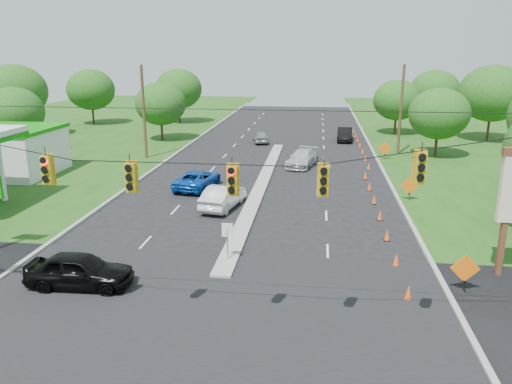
# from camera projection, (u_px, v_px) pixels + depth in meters

# --- Properties ---
(ground) EXTENTS (160.00, 160.00, 0.00)m
(ground) POSITION_uv_depth(u_px,v_px,m) (200.00, 324.00, 19.31)
(ground) COLOR black
(ground) RESTS_ON ground
(cross_street) EXTENTS (160.00, 14.00, 0.02)m
(cross_street) POSITION_uv_depth(u_px,v_px,m) (200.00, 324.00, 19.31)
(cross_street) COLOR black
(cross_street) RESTS_ON ground
(curb_left) EXTENTS (0.25, 110.00, 0.16)m
(curb_left) POSITION_uv_depth(u_px,v_px,m) (170.00, 159.00, 49.16)
(curb_left) COLOR gray
(curb_left) RESTS_ON ground
(curb_right) EXTENTS (0.25, 110.00, 0.16)m
(curb_right) POSITION_uv_depth(u_px,v_px,m) (379.00, 164.00, 46.77)
(curb_right) COLOR gray
(curb_right) RESTS_ON ground
(median) EXTENTS (1.00, 34.00, 0.18)m
(median) POSITION_uv_depth(u_px,v_px,m) (261.00, 185.00, 39.37)
(median) COLOR gray
(median) RESTS_ON ground
(median_sign) EXTENTS (0.55, 0.06, 2.05)m
(median_sign) POSITION_uv_depth(u_px,v_px,m) (227.00, 235.00, 24.65)
(median_sign) COLOR gray
(median_sign) RESTS_ON ground
(signal_span) EXTENTS (25.60, 0.32, 9.00)m
(signal_span) POSITION_uv_depth(u_px,v_px,m) (188.00, 210.00, 17.01)
(signal_span) COLOR #422D1C
(signal_span) RESTS_ON ground
(utility_pole_far_left) EXTENTS (0.28, 0.28, 9.00)m
(utility_pole_far_left) POSITION_uv_depth(u_px,v_px,m) (144.00, 113.00, 48.23)
(utility_pole_far_left) COLOR #422D1C
(utility_pole_far_left) RESTS_ON ground
(utility_pole_far_right) EXTENTS (0.28, 0.28, 9.00)m
(utility_pole_far_right) POSITION_uv_depth(u_px,v_px,m) (401.00, 110.00, 50.04)
(utility_pole_far_right) COLOR #422D1C
(utility_pole_far_right) RESTS_ON ground
(cone_0) EXTENTS (0.32, 0.32, 0.70)m
(cone_0) POSITION_uv_depth(u_px,v_px,m) (408.00, 293.00, 21.10)
(cone_0) COLOR #F24F18
(cone_0) RESTS_ON ground
(cone_1) EXTENTS (0.32, 0.32, 0.70)m
(cone_1) POSITION_uv_depth(u_px,v_px,m) (396.00, 260.00, 24.44)
(cone_1) COLOR #F24F18
(cone_1) RESTS_ON ground
(cone_2) EXTENTS (0.32, 0.32, 0.70)m
(cone_2) POSITION_uv_depth(u_px,v_px,m) (387.00, 235.00, 27.78)
(cone_2) COLOR #F24F18
(cone_2) RESTS_ON ground
(cone_3) EXTENTS (0.32, 0.32, 0.70)m
(cone_3) POSITION_uv_depth(u_px,v_px,m) (380.00, 215.00, 31.13)
(cone_3) COLOR #F24F18
(cone_3) RESTS_ON ground
(cone_4) EXTENTS (0.32, 0.32, 0.70)m
(cone_4) POSITION_uv_depth(u_px,v_px,m) (374.00, 199.00, 34.47)
(cone_4) COLOR #F24F18
(cone_4) RESTS_ON ground
(cone_5) EXTENTS (0.32, 0.32, 0.70)m
(cone_5) POSITION_uv_depth(u_px,v_px,m) (369.00, 186.00, 37.81)
(cone_5) COLOR #F24F18
(cone_5) RESTS_ON ground
(cone_6) EXTENTS (0.32, 0.32, 0.70)m
(cone_6) POSITION_uv_depth(u_px,v_px,m) (365.00, 175.00, 41.16)
(cone_6) COLOR #F24F18
(cone_6) RESTS_ON ground
(cone_7) EXTENTS (0.32, 0.32, 0.70)m
(cone_7) POSITION_uv_depth(u_px,v_px,m) (369.00, 166.00, 44.43)
(cone_7) COLOR #F24F18
(cone_7) RESTS_ON ground
(cone_8) EXTENTS (0.32, 0.32, 0.70)m
(cone_8) POSITION_uv_depth(u_px,v_px,m) (365.00, 158.00, 47.77)
(cone_8) COLOR #F24F18
(cone_8) RESTS_ON ground
(cone_9) EXTENTS (0.32, 0.32, 0.70)m
(cone_9) POSITION_uv_depth(u_px,v_px,m) (362.00, 151.00, 51.11)
(cone_9) COLOR #F24F18
(cone_9) RESTS_ON ground
(cone_10) EXTENTS (0.32, 0.32, 0.70)m
(cone_10) POSITION_uv_depth(u_px,v_px,m) (360.00, 145.00, 54.46)
(cone_10) COLOR #F24F18
(cone_10) RESTS_ON ground
(cone_11) EXTENTS (0.32, 0.32, 0.70)m
(cone_11) POSITION_uv_depth(u_px,v_px,m) (358.00, 140.00, 57.80)
(cone_11) COLOR #F24F18
(cone_11) RESTS_ON ground
(cone_12) EXTENTS (0.32, 0.32, 0.70)m
(cone_12) POSITION_uv_depth(u_px,v_px,m) (356.00, 135.00, 61.14)
(cone_12) COLOR #F24F18
(cone_12) RESTS_ON ground
(cone_13) EXTENTS (0.32, 0.32, 0.70)m
(cone_13) POSITION_uv_depth(u_px,v_px,m) (354.00, 130.00, 64.49)
(cone_13) COLOR #F24F18
(cone_13) RESTS_ON ground
(work_sign_0) EXTENTS (1.27, 0.58, 1.37)m
(work_sign_0) POSITION_uv_depth(u_px,v_px,m) (465.00, 270.00, 21.56)
(work_sign_0) COLOR black
(work_sign_0) RESTS_ON ground
(work_sign_1) EXTENTS (1.27, 0.58, 1.37)m
(work_sign_1) POSITION_uv_depth(u_px,v_px,m) (410.00, 186.00, 34.93)
(work_sign_1) COLOR black
(work_sign_1) RESTS_ON ground
(work_sign_2) EXTENTS (1.27, 0.58, 1.37)m
(work_sign_2) POSITION_uv_depth(u_px,v_px,m) (385.00, 149.00, 48.30)
(work_sign_2) COLOR black
(work_sign_2) RESTS_ON ground
(tree_2) EXTENTS (5.88, 5.88, 6.86)m
(tree_2) POSITION_uv_depth(u_px,v_px,m) (14.00, 112.00, 49.87)
(tree_2) COLOR black
(tree_2) RESTS_ON ground
(tree_3) EXTENTS (7.56, 7.56, 8.82)m
(tree_3) POSITION_uv_depth(u_px,v_px,m) (15.00, 91.00, 59.80)
(tree_3) COLOR black
(tree_3) RESTS_ON ground
(tree_4) EXTENTS (6.72, 6.72, 7.84)m
(tree_4) POSITION_uv_depth(u_px,v_px,m) (91.00, 90.00, 70.95)
(tree_4) COLOR black
(tree_4) RESTS_ON ground
(tree_5) EXTENTS (5.88, 5.88, 6.86)m
(tree_5) POSITION_uv_depth(u_px,v_px,m) (161.00, 104.00, 58.00)
(tree_5) COLOR black
(tree_5) RESTS_ON ground
(tree_6) EXTENTS (6.72, 6.72, 7.84)m
(tree_6) POSITION_uv_depth(u_px,v_px,m) (179.00, 89.00, 72.40)
(tree_6) COLOR black
(tree_6) RESTS_ON ground
(tree_9) EXTENTS (5.88, 5.88, 6.86)m
(tree_9) POSITION_uv_depth(u_px,v_px,m) (439.00, 114.00, 48.71)
(tree_9) COLOR black
(tree_9) RESTS_ON ground
(tree_10) EXTENTS (7.56, 7.56, 8.82)m
(tree_10) POSITION_uv_depth(u_px,v_px,m) (493.00, 93.00, 56.98)
(tree_10) COLOR black
(tree_10) RESTS_ON ground
(tree_11) EXTENTS (6.72, 6.72, 7.84)m
(tree_11) POSITION_uv_depth(u_px,v_px,m) (435.00, 91.00, 68.13)
(tree_11) COLOR black
(tree_11) RESTS_ON ground
(tree_12) EXTENTS (5.88, 5.88, 6.86)m
(tree_12) POSITION_uv_depth(u_px,v_px,m) (397.00, 100.00, 62.32)
(tree_12) COLOR black
(tree_12) RESTS_ON ground
(black_sedan) EXTENTS (4.76, 2.03, 1.60)m
(black_sedan) POSITION_uv_depth(u_px,v_px,m) (80.00, 270.00, 22.17)
(black_sedan) COLOR black
(black_sedan) RESTS_ON ground
(white_sedan) EXTENTS (2.54, 5.07, 1.60)m
(white_sedan) POSITION_uv_depth(u_px,v_px,m) (223.00, 196.00, 33.52)
(white_sedan) COLOR #B5B5B5
(white_sedan) RESTS_ON ground
(blue_pickup) EXTENTS (3.11, 5.48, 1.44)m
(blue_pickup) POSITION_uv_depth(u_px,v_px,m) (198.00, 179.00, 38.31)
(blue_pickup) COLOR #0B43A6
(blue_pickup) RESTS_ON ground
(silver_car_far) EXTENTS (3.25, 5.51, 1.50)m
(silver_car_far) POSITION_uv_depth(u_px,v_px,m) (302.00, 158.00, 45.73)
(silver_car_far) COLOR silver
(silver_car_far) RESTS_ON ground
(silver_car_oncoming) EXTENTS (2.31, 4.20, 1.36)m
(silver_car_oncoming) POSITION_uv_depth(u_px,v_px,m) (261.00, 137.00, 57.61)
(silver_car_oncoming) COLOR gray
(silver_car_oncoming) RESTS_ON ground
(dark_car_receding) EXTENTS (1.91, 4.91, 1.59)m
(dark_car_receding) POSITION_uv_depth(u_px,v_px,m) (345.00, 134.00, 58.78)
(dark_car_receding) COLOR black
(dark_car_receding) RESTS_ON ground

